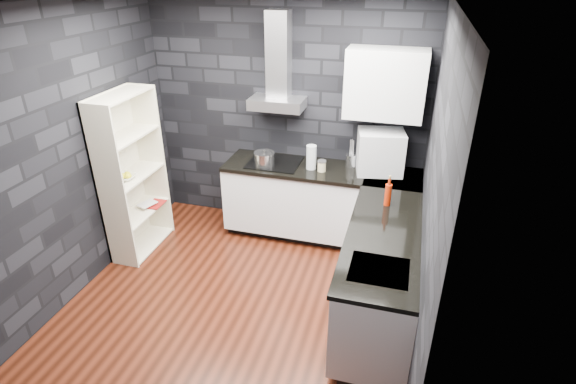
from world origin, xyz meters
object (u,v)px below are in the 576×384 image
at_px(storage_jar, 322,166).
at_px(appliance_garage, 380,153).
at_px(glass_vase, 311,157).
at_px(pot, 264,159).
at_px(utensil_crock, 351,160).
at_px(bookshelf, 133,176).
at_px(fruit_bowl, 126,177).
at_px(red_bottle, 388,195).

bearing_deg(storage_jar, appliance_garage, 14.25).
bearing_deg(storage_jar, glass_vase, 164.55).
relative_size(pot, utensil_crock, 1.56).
bearing_deg(glass_vase, bookshelf, -158.59).
bearing_deg(fruit_bowl, glass_vase, 24.48).
distance_m(pot, glass_vase, 0.53).
height_order(appliance_garage, red_bottle, appliance_garage).
bearing_deg(pot, glass_vase, 6.99).
height_order(pot, appliance_garage, appliance_garage).
height_order(pot, storage_jar, pot).
distance_m(storage_jar, fruit_bowl, 2.09).
height_order(pot, fruit_bowl, pot).
height_order(red_bottle, fruit_bowl, red_bottle).
relative_size(storage_jar, utensil_crock, 0.76).
relative_size(storage_jar, appliance_garage, 0.23).
xyz_separation_m(pot, fruit_bowl, (-1.28, -0.76, -0.04)).
relative_size(pot, fruit_bowl, 1.12).
xyz_separation_m(utensil_crock, red_bottle, (0.47, -0.80, 0.03)).
distance_m(appliance_garage, fruit_bowl, 2.71).
relative_size(bookshelf, fruit_bowl, 8.97).
xyz_separation_m(storage_jar, appliance_garage, (0.60, 0.15, 0.17)).
relative_size(red_bottle, fruit_bowl, 1.06).
distance_m(utensil_crock, fruit_bowl, 2.44).
distance_m(glass_vase, fruit_bowl, 1.99).
distance_m(pot, red_bottle, 1.52).
relative_size(pot, glass_vase, 0.83).
distance_m(pot, fruit_bowl, 1.49).
relative_size(glass_vase, appliance_garage, 0.56).
bearing_deg(appliance_garage, bookshelf, -173.18).
distance_m(bookshelf, fruit_bowl, 0.12).
distance_m(appliance_garage, red_bottle, 0.77).
bearing_deg(appliance_garage, fruit_bowl, -170.88).
xyz_separation_m(red_bottle, fruit_bowl, (-2.69, -0.20, -0.07)).
bearing_deg(pot, storage_jar, 2.55).
bearing_deg(storage_jar, bookshelf, -160.81).
xyz_separation_m(glass_vase, utensil_crock, (0.41, 0.18, -0.06)).
bearing_deg(bookshelf, red_bottle, -2.73).
xyz_separation_m(glass_vase, storage_jar, (0.13, -0.04, -0.08)).
bearing_deg(bookshelf, glass_vase, 16.85).
xyz_separation_m(bookshelf, fruit_bowl, (0.00, -0.11, 0.04)).
height_order(storage_jar, bookshelf, bookshelf).
relative_size(utensil_crock, fruit_bowl, 0.71).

